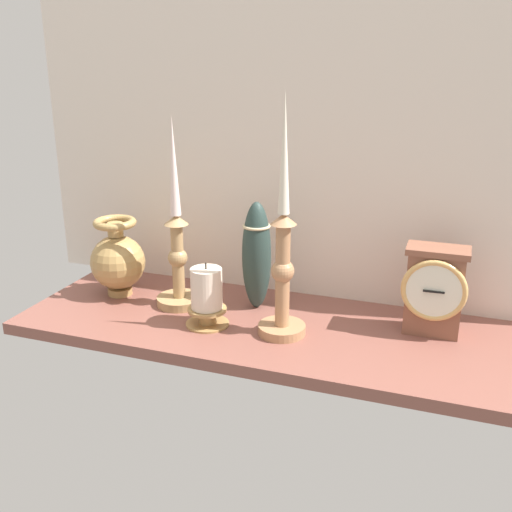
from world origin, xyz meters
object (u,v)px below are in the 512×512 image
(mantel_clock, at_px, (434,290))
(candlestick_tall_center, at_px, (177,251))
(candlestick_tall_left, at_px, (283,264))
(tall_ceramic_vase, at_px, (257,255))
(brass_vase_bulbous, at_px, (118,259))
(pillar_candle_front, at_px, (207,297))

(mantel_clock, relative_size, candlestick_tall_center, 0.43)
(candlestick_tall_left, bearing_deg, tall_ceramic_vase, 130.54)
(candlestick_tall_left, bearing_deg, brass_vase_bulbous, 170.37)
(brass_vase_bulbous, relative_size, tall_ceramic_vase, 0.76)
(candlestick_tall_center, height_order, pillar_candle_front, candlestick_tall_center)
(candlestick_tall_center, distance_m, tall_ceramic_vase, 0.17)
(candlestick_tall_center, relative_size, pillar_candle_front, 3.07)
(mantel_clock, bearing_deg, pillar_candle_front, -165.38)
(mantel_clock, relative_size, tall_ceramic_vase, 0.75)
(mantel_clock, height_order, candlestick_tall_center, candlestick_tall_center)
(brass_vase_bulbous, height_order, tall_ceramic_vase, tall_ceramic_vase)
(mantel_clock, distance_m, candlestick_tall_left, 0.29)
(candlestick_tall_left, relative_size, tall_ceramic_vase, 1.98)
(candlestick_tall_left, relative_size, candlestick_tall_center, 1.14)
(brass_vase_bulbous, bearing_deg, candlestick_tall_left, -9.63)
(candlestick_tall_left, xyz_separation_m, brass_vase_bulbous, (-0.40, 0.07, -0.06))
(tall_ceramic_vase, bearing_deg, pillar_candle_front, -119.07)
(mantel_clock, xyz_separation_m, candlestick_tall_left, (-0.27, -0.10, 0.05))
(pillar_candle_front, bearing_deg, candlestick_tall_center, 143.40)
(candlestick_tall_center, bearing_deg, mantel_clock, 4.17)
(candlestick_tall_center, relative_size, brass_vase_bulbous, 2.29)
(mantel_clock, height_order, tall_ceramic_vase, tall_ceramic_vase)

